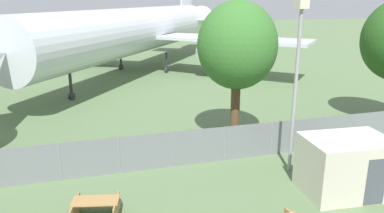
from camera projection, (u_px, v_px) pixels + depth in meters
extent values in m
cylinder|color=gray|center=(60.00, 162.00, 16.27)|extent=(0.07, 0.07, 1.76)
cylinder|color=gray|center=(119.00, 155.00, 16.95)|extent=(0.07, 0.07, 1.76)
cylinder|color=gray|center=(174.00, 149.00, 17.63)|extent=(0.07, 0.07, 1.76)
cylinder|color=gray|center=(224.00, 144.00, 18.30)|extent=(0.07, 0.07, 1.76)
cylinder|color=gray|center=(271.00, 138.00, 18.98)|extent=(0.07, 0.07, 1.76)
cylinder|color=gray|center=(315.00, 134.00, 19.66)|extent=(0.07, 0.07, 1.76)
cylinder|color=gray|center=(356.00, 129.00, 20.33)|extent=(0.07, 0.07, 1.76)
cube|color=slate|center=(174.00, 149.00, 17.63)|extent=(56.00, 0.01, 1.76)
cylinder|color=silver|center=(134.00, 31.00, 38.31)|extent=(23.26, 30.39, 4.59)
cone|color=silver|center=(196.00, 20.00, 56.31)|extent=(6.68, 7.07, 4.13)
cube|color=silver|center=(233.00, 39.00, 36.94)|extent=(14.39, 13.89, 0.30)
cylinder|color=#939399|center=(212.00, 50.00, 38.36)|extent=(4.07, 4.57, 2.07)
cube|color=silver|center=(65.00, 33.00, 43.15)|extent=(15.75, 11.18, 0.30)
cylinder|color=#939399|center=(84.00, 44.00, 43.14)|extent=(4.07, 4.57, 2.07)
cube|color=silver|center=(186.00, 19.00, 52.32)|extent=(10.38, 8.82, 0.20)
cylinder|color=#2D2D33|center=(71.00, 86.00, 29.25)|extent=(0.24, 0.24, 2.19)
cylinder|color=#2D2D33|center=(72.00, 96.00, 29.48)|extent=(0.57, 0.63, 0.56)
cylinder|color=#2D2D33|center=(166.00, 63.00, 39.94)|extent=(0.24, 0.24, 2.19)
cylinder|color=#2D2D33|center=(166.00, 70.00, 40.16)|extent=(0.57, 0.63, 0.56)
cylinder|color=#2D2D33|center=(121.00, 60.00, 41.66)|extent=(0.24, 0.24, 2.19)
cylinder|color=#2D2D33|center=(121.00, 67.00, 41.89)|extent=(0.57, 0.63, 0.56)
cube|color=beige|center=(346.00, 166.00, 15.21)|extent=(3.59, 2.65, 2.35)
cube|color=#4C515B|center=(376.00, 182.00, 14.23)|extent=(0.84, 0.10, 1.90)
cube|color=#A37A47|center=(95.00, 201.00, 13.43)|extent=(1.79, 1.11, 0.04)
cube|color=#A37A47|center=(99.00, 200.00, 14.05)|extent=(1.69, 0.64, 0.04)
cube|color=#A37A47|center=(117.00, 209.00, 13.57)|extent=(0.37, 1.38, 0.74)
cube|color=#A37A47|center=(76.00, 210.00, 13.49)|extent=(0.37, 1.38, 0.74)
cylinder|color=brown|center=(235.00, 111.00, 20.53)|extent=(0.51, 0.51, 3.57)
ellipsoid|color=#38702D|center=(237.00, 45.00, 19.53)|extent=(4.21, 4.21, 4.63)
cylinder|color=#99999E|center=(295.00, 94.00, 16.45)|extent=(0.16, 0.16, 7.31)
cube|color=beige|center=(302.00, 4.00, 15.38)|extent=(0.44, 0.44, 0.36)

